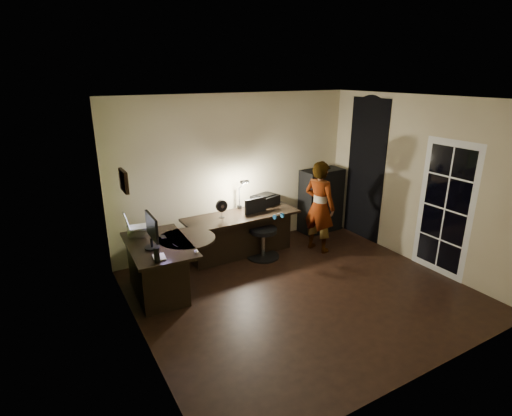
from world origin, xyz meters
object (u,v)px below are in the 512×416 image
desk_left (161,268)px  office_chair (263,230)px  cabinet (321,200)px  desk_right (242,235)px  person (319,207)px  monitor (151,236)px

desk_left → office_chair: bearing=11.4°
desk_left → cabinet: cabinet is taller
desk_right → cabinet: size_ratio=1.59×
cabinet → person: (-0.63, -0.73, 0.19)m
office_chair → monitor: bearing=-174.1°
desk_right → monitor: size_ratio=3.89×
cabinet → person: bearing=-132.7°
person → desk_left: bearing=73.4°
cabinet → person: person is taller
desk_left → desk_right: 1.68m
office_chair → desk_right: bearing=130.7°
cabinet → office_chair: bearing=-164.8°
cabinet → office_chair: (-1.63, -0.51, -0.12)m
office_chair → cabinet: bearing=11.8°
desk_left → person: person is taller
desk_right → desk_left: bearing=-161.7°
desk_left → person: size_ratio=0.82×
monitor → person: bearing=4.3°
desk_left → monitor: (-0.12, -0.11, 0.56)m
cabinet → monitor: size_ratio=2.45×
desk_left → cabinet: bearing=15.4°
desk_right → cabinet: bearing=6.7°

